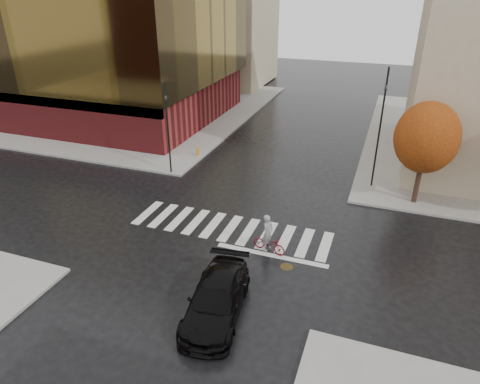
# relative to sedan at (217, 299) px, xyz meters

# --- Properties ---
(ground) EXTENTS (120.00, 120.00, 0.00)m
(ground) POSITION_rel_sedan_xyz_m (-1.99, 6.28, -0.79)
(ground) COLOR black
(ground) RESTS_ON ground
(sidewalk_nw) EXTENTS (30.00, 30.00, 0.15)m
(sidewalk_nw) POSITION_rel_sedan_xyz_m (-22.99, 27.28, -0.71)
(sidewalk_nw) COLOR gray
(sidewalk_nw) RESTS_ON ground
(crosswalk) EXTENTS (12.00, 3.00, 0.01)m
(crosswalk) POSITION_rel_sedan_xyz_m (-1.99, 6.78, -0.78)
(crosswalk) COLOR silver
(crosswalk) RESTS_ON ground
(office_glass) EXTENTS (27.00, 19.00, 16.00)m
(office_glass) POSITION_rel_sedan_xyz_m (-23.99, 24.27, 7.49)
(office_glass) COLOR maroon
(office_glass) RESTS_ON sidewalk_nw
(building_nw_far) EXTENTS (14.00, 12.00, 20.00)m
(building_nw_far) POSITION_rel_sedan_xyz_m (-17.99, 43.28, 9.36)
(building_nw_far) COLOR tan
(building_nw_far) RESTS_ON sidewalk_nw
(tree_ne_a) EXTENTS (3.80, 3.80, 6.50)m
(tree_ne_a) POSITION_rel_sedan_xyz_m (8.01, 13.68, 3.67)
(tree_ne_a) COLOR black
(tree_ne_a) RESTS_ON sidewalk_ne
(sedan) EXTENTS (2.96, 5.69, 1.58)m
(sedan) POSITION_rel_sedan_xyz_m (0.00, 0.00, 0.00)
(sedan) COLOR black
(sedan) RESTS_ON ground
(cyclist) EXTENTS (2.01, 1.13, 2.17)m
(cyclist) POSITION_rel_sedan_xyz_m (0.74, 5.28, -0.05)
(cyclist) COLOR maroon
(cyclist) RESTS_ON ground
(traffic_light_nw) EXTENTS (0.18, 0.16, 6.59)m
(traffic_light_nw) POSITION_rel_sedan_xyz_m (-8.95, 12.58, 3.04)
(traffic_light_nw) COLOR black
(traffic_light_nw) RESTS_ON sidewalk_nw
(traffic_light_ne) EXTENTS (0.21, 0.24, 8.04)m
(traffic_light_ne) POSITION_rel_sedan_xyz_m (5.24, 15.28, 4.03)
(traffic_light_ne) COLOR black
(traffic_light_ne) RESTS_ON sidewalk_ne
(fire_hydrant) EXTENTS (0.24, 0.24, 0.67)m
(fire_hydrant) POSITION_rel_sedan_xyz_m (-8.49, 16.28, -0.27)
(fire_hydrant) COLOR orange
(fire_hydrant) RESTS_ON sidewalk_nw
(manhole) EXTENTS (0.67, 0.67, 0.01)m
(manhole) POSITION_rel_sedan_xyz_m (2.00, 4.28, -0.78)
(manhole) COLOR #4C3C1B
(manhole) RESTS_ON ground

